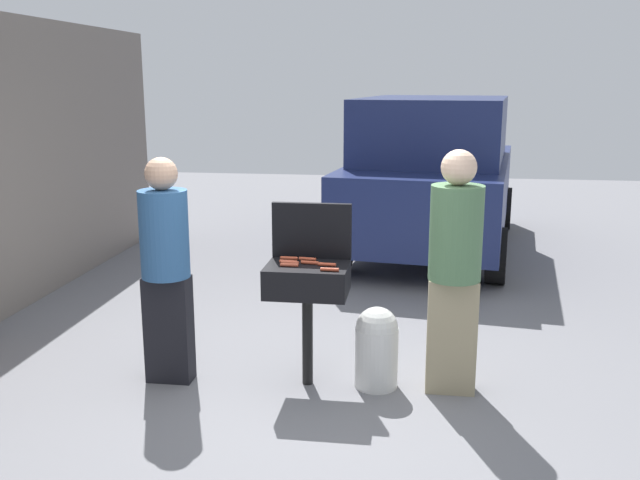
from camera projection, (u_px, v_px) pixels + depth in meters
The scene contains 15 objects.
ground_plane at pixel (293, 394), 5.12m from camera, with size 24.00×24.00×0.00m, color slate.
bbq_grill at pixel (307, 284), 5.14m from camera, with size 0.60×0.44×0.93m.
grill_lid_open at pixel (312, 231), 5.27m from camera, with size 0.60×0.05×0.42m, color black.
hot_dog_0 at pixel (327, 265), 5.07m from camera, with size 0.03×0.03×0.13m, color #AD4228.
hot_dog_1 at pixel (310, 263), 5.12m from camera, with size 0.03×0.03×0.13m, color #AD4228.
hot_dog_2 at pixel (289, 258), 5.25m from camera, with size 0.03×0.03×0.13m, color #AD4228.
hot_dog_3 at pixel (307, 259), 5.23m from camera, with size 0.03×0.03×0.13m, color #AD4228.
hot_dog_4 at pixel (330, 270), 4.94m from camera, with size 0.03×0.03×0.13m, color #AD4228.
hot_dog_5 at pixel (288, 262), 5.15m from camera, with size 0.03×0.03×0.13m, color #B74C33.
hot_dog_6 at pixel (290, 263), 5.12m from camera, with size 0.03×0.03×0.13m, color #B74C33.
hot_dog_7 at pixel (289, 265), 5.06m from camera, with size 0.03×0.03×0.13m, color #B74C33.
propane_tank at pixel (377, 346), 5.19m from camera, with size 0.32×0.32×0.62m.
person_left at pixel (166, 263), 5.17m from camera, with size 0.36×0.36×1.70m.
person_right at pixel (455, 264), 4.98m from camera, with size 0.37×0.37×1.78m.
parked_minivan at pixel (433, 173), 9.32m from camera, with size 2.50×4.61×2.02m.
Camera 1 is at (0.87, -4.67, 2.24)m, focal length 39.43 mm.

